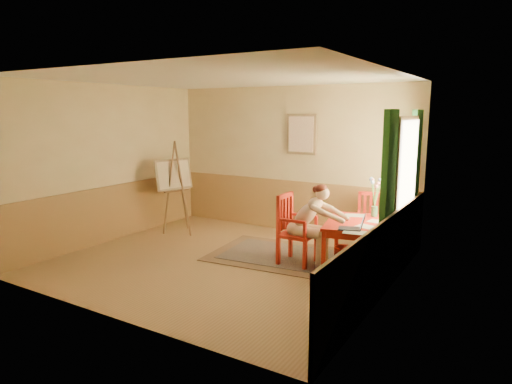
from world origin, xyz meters
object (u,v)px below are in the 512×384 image
Objects in this scene: table at (352,227)px; laptop at (354,226)px; chair_left at (294,229)px; figure at (311,221)px; easel at (175,178)px; chair_back at (370,222)px.

laptop is at bearing -68.65° from table.
chair_left is (-0.82, -0.27, -0.09)m from table.
easel reaches higher than figure.
chair_back is (-0.04, 1.04, -0.14)m from table.
figure is at bearing -152.28° from table.
table is 1.03× the size of figure.
chair_left is at bearing -120.85° from chair_back.
figure is at bearing -3.25° from chair_left.
easel is (-2.83, 0.52, 0.51)m from chair_left.
easel is at bearing 170.28° from figure.
table is 0.51m from laptop.
table is 0.74× the size of easel.
laptop reaches higher than table.
laptop is at bearing -81.72° from chair_back.
laptop is (0.18, -0.46, 0.13)m from table.
figure is 3.15× the size of laptop.
figure is at bearing 166.16° from laptop.
chair_back reaches higher than table.
figure is (-0.50, -1.32, 0.22)m from chair_back.
laptop is (0.72, -0.18, 0.06)m from figure.
chair_left is at bearing -161.86° from table.
chair_left reaches higher than table.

